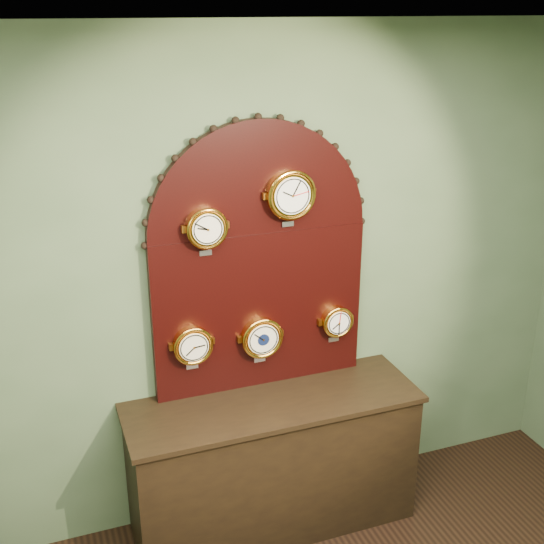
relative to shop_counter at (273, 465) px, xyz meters
name	(u,v)px	position (x,y,z in m)	size (l,w,h in m)	color
wall_back	(256,287)	(0.00, 0.27, 1.00)	(4.00, 4.00, 0.00)	#4D6444
shop_counter	(273,465)	(0.00, 0.00, 0.00)	(1.60, 0.50, 0.80)	black
display_board	(259,251)	(0.00, 0.22, 1.23)	(1.26, 0.06, 1.53)	black
roman_clock	(206,228)	(-0.30, 0.15, 1.41)	(0.22, 0.08, 0.27)	gold
arabic_clock	(291,195)	(0.15, 0.15, 1.54)	(0.27, 0.08, 0.32)	gold
hygrometer	(193,345)	(-0.40, 0.15, 0.77)	(0.22, 0.08, 0.27)	gold
barometer	(262,337)	(-0.01, 0.15, 0.75)	(0.24, 0.08, 0.29)	gold
tide_clock	(337,321)	(0.44, 0.15, 0.77)	(0.19, 0.08, 0.24)	gold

